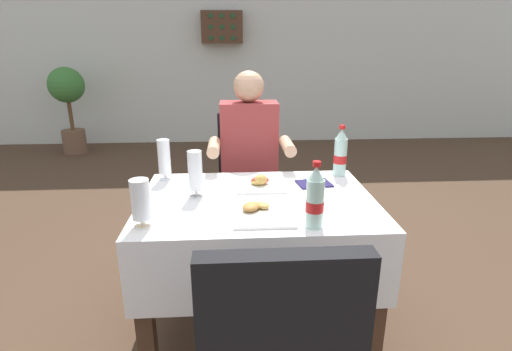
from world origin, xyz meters
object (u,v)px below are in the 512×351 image
at_px(potted_plant_corner, 68,99).
at_px(beer_glass_right, 164,159).
at_px(main_dining_table, 257,232).
at_px(chair_near_camera_side, 275,351).
at_px(seated_diner_far, 250,160).
at_px(cola_bottle_primary, 315,199).
at_px(plate_near_camera, 261,213).
at_px(chair_far_diner_seat, 250,178).
at_px(cola_bottle_secondary, 340,154).
at_px(napkin_cutlery_set, 314,183).
at_px(beer_glass_left, 195,173).
at_px(wall_bottle_rack, 222,27).
at_px(plate_far_diner, 260,183).
at_px(beer_glass_middle, 141,202).

bearing_deg(potted_plant_corner, beer_glass_right, -62.00).
xyz_separation_m(main_dining_table, chair_near_camera_side, (0.00, -0.79, 0.01)).
xyz_separation_m(seated_diner_far, potted_plant_corner, (-2.23, 2.93, 0.02)).
bearing_deg(cola_bottle_primary, plate_near_camera, 149.04).
xyz_separation_m(chair_far_diner_seat, potted_plant_corner, (-2.23, 2.82, 0.17)).
relative_size(beer_glass_right, cola_bottle_secondary, 0.78).
bearing_deg(chair_far_diner_seat, napkin_cutlery_set, -63.47).
bearing_deg(chair_far_diner_seat, cola_bottle_primary, -79.49).
xyz_separation_m(chair_far_diner_seat, cola_bottle_primary, (0.20, -1.10, 0.29)).
bearing_deg(chair_near_camera_side, beer_glass_left, 109.06).
relative_size(chair_far_diner_seat, napkin_cutlery_set, 4.96).
bearing_deg(wall_bottle_rack, plate_far_diner, -86.46).
bearing_deg(beer_glass_left, wall_bottle_rack, 88.96).
height_order(chair_far_diner_seat, potted_plant_corner, potted_plant_corner).
height_order(main_dining_table, chair_near_camera_side, chair_near_camera_side).
relative_size(plate_far_diner, potted_plant_corner, 0.21).
bearing_deg(chair_near_camera_side, main_dining_table, 90.00).
distance_m(chair_near_camera_side, beer_glass_right, 1.22).
xyz_separation_m(main_dining_table, seated_diner_far, (-0.00, 0.68, 0.16)).
height_order(main_dining_table, plate_near_camera, plate_near_camera).
xyz_separation_m(chair_near_camera_side, beer_glass_middle, (-0.47, 0.52, 0.27)).
relative_size(plate_far_diner, napkin_cutlery_set, 1.22).
xyz_separation_m(chair_near_camera_side, plate_far_diner, (0.02, 0.95, 0.19)).
xyz_separation_m(beer_glass_middle, cola_bottle_primary, (0.68, -0.04, 0.01)).
bearing_deg(main_dining_table, plate_near_camera, -89.54).
distance_m(chair_near_camera_side, beer_glass_middle, 0.75).
bearing_deg(beer_glass_right, cola_bottle_secondary, 1.02).
xyz_separation_m(beer_glass_middle, napkin_cutlery_set, (0.78, 0.45, -0.10)).
distance_m(beer_glass_right, potted_plant_corner, 3.75).
distance_m(plate_near_camera, cola_bottle_secondary, 0.70).
xyz_separation_m(main_dining_table, wall_bottle_rack, (-0.22, 4.03, 1.07)).
height_order(beer_glass_right, cola_bottle_primary, cola_bottle_primary).
height_order(chair_near_camera_side, plate_near_camera, chair_near_camera_side).
height_order(seated_diner_far, cola_bottle_primary, seated_diner_far).
height_order(cola_bottle_primary, cola_bottle_secondary, cola_bottle_secondary).
bearing_deg(plate_near_camera, cola_bottle_secondary, 47.13).
xyz_separation_m(main_dining_table, cola_bottle_secondary, (0.47, 0.32, 0.30)).
relative_size(beer_glass_left, napkin_cutlery_set, 1.14).
relative_size(beer_glass_right, potted_plant_corner, 0.19).
bearing_deg(potted_plant_corner, chair_near_camera_side, -63.11).
height_order(cola_bottle_secondary, napkin_cutlery_set, cola_bottle_secondary).
height_order(beer_glass_middle, cola_bottle_primary, cola_bottle_primary).
distance_m(plate_near_camera, beer_glass_left, 0.39).
relative_size(main_dining_table, napkin_cutlery_set, 5.61).
bearing_deg(beer_glass_left, seated_diner_far, 65.92).
bearing_deg(plate_far_diner, chair_far_diner_seat, 92.17).
distance_m(cola_bottle_primary, cola_bottle_secondary, 0.69).
bearing_deg(chair_near_camera_side, plate_far_diner, 88.58).
distance_m(main_dining_table, cola_bottle_primary, 0.47).
xyz_separation_m(seated_diner_far, beer_glass_left, (-0.28, -0.63, 0.13)).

